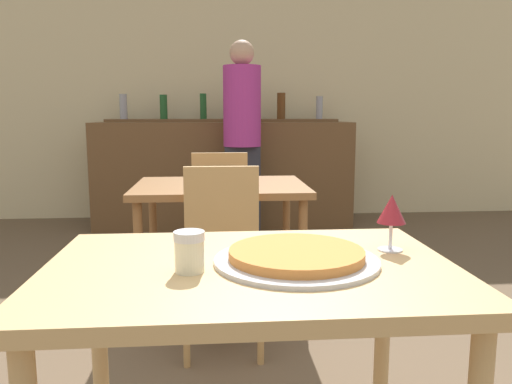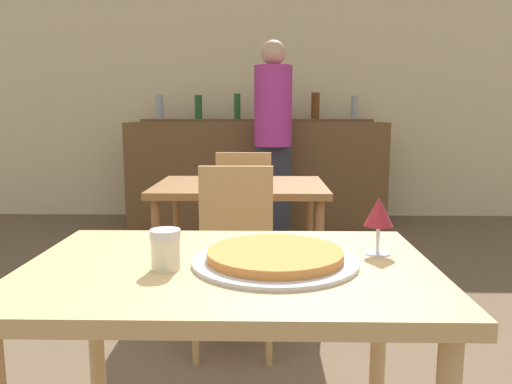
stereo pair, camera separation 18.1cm
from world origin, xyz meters
name	(u,v)px [view 2 (the right image)]	position (x,y,z in m)	size (l,w,h in m)	color
wall_back	(257,91)	(0.00, 4.40, 1.40)	(8.00, 0.05, 2.80)	beige
dining_table_near	(229,298)	(0.00, 0.00, 0.67)	(1.05, 0.72, 0.77)	tan
dining_table_far	(240,198)	(-0.06, 1.72, 0.65)	(1.01, 0.75, 0.73)	brown
bar_counter	(256,174)	(0.00, 3.89, 0.53)	(2.60, 0.56, 1.07)	brown
bar_back_shelf	(257,116)	(0.01, 4.03, 1.13)	(2.39, 0.24, 0.30)	brown
chair_far_side_front	(235,243)	(-0.06, 1.18, 0.51)	(0.40, 0.40, 0.89)	tan
chair_far_side_back	(244,204)	(-0.06, 2.27, 0.51)	(0.40, 0.40, 0.89)	tan
pizza_tray	(275,257)	(0.12, 0.00, 0.79)	(0.43, 0.43, 0.04)	#B7B7BC
cheese_shaker	(166,249)	(-0.15, -0.05, 0.82)	(0.08, 0.08, 0.10)	beige
person_standing	(273,133)	(0.16, 3.31, 0.98)	(0.34, 0.34, 1.79)	#2D2D38
wine_glass	(379,213)	(0.40, 0.10, 0.88)	(0.08, 0.08, 0.16)	silver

